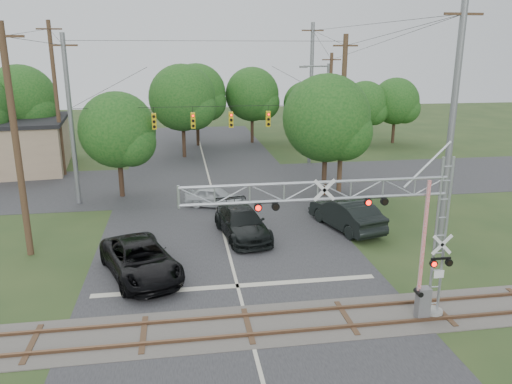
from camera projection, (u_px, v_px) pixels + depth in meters
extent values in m
plane|color=#263C1B|center=(256.00, 357.00, 17.55)|extent=(160.00, 160.00, 0.00)
cube|color=#28282A|center=(228.00, 249.00, 27.05)|extent=(14.00, 90.00, 0.02)
cube|color=#28282A|center=(210.00, 183.00, 40.35)|extent=(90.00, 12.00, 0.02)
cube|color=#4E4844|center=(248.00, 326.00, 19.44)|extent=(90.00, 3.20, 0.05)
cube|color=brown|center=(251.00, 335.00, 18.74)|extent=(90.00, 0.12, 0.14)
cube|color=brown|center=(246.00, 315.00, 20.11)|extent=(90.00, 0.12, 0.14)
cylinder|color=gray|center=(432.00, 312.00, 20.24)|extent=(0.82, 0.82, 0.27)
cube|color=silver|center=(439.00, 274.00, 19.47)|extent=(0.41, 0.03, 0.32)
cube|color=slate|center=(423.00, 303.00, 19.84)|extent=(0.50, 0.41, 1.37)
cube|color=red|center=(424.00, 238.00, 19.04)|extent=(0.13, 0.08, 4.58)
cylinder|color=slate|center=(71.00, 122.00, 33.57)|extent=(0.32, 0.32, 11.50)
cylinder|color=#453320|center=(342.00, 116.00, 36.39)|extent=(0.36, 0.36, 11.50)
cylinder|color=black|center=(212.00, 106.00, 34.74)|extent=(19.00, 0.03, 0.03)
cube|color=gold|center=(114.00, 122.00, 34.01)|extent=(0.30, 0.30, 1.10)
cube|color=gold|center=(154.00, 121.00, 34.41)|extent=(0.30, 0.30, 1.10)
cube|color=gold|center=(193.00, 120.00, 34.80)|extent=(0.30, 0.30, 1.10)
cube|color=gold|center=(231.00, 120.00, 35.20)|extent=(0.30, 0.30, 1.10)
cube|color=gold|center=(268.00, 119.00, 35.59)|extent=(0.30, 0.30, 1.10)
cube|color=gold|center=(304.00, 118.00, 35.99)|extent=(0.30, 0.30, 1.10)
imported|color=black|center=(141.00, 260.00, 23.60)|extent=(4.66, 6.62, 1.68)
imported|color=black|center=(242.00, 223.00, 28.68)|extent=(3.18, 6.01, 1.66)
imported|color=#B7BBBF|center=(215.00, 197.00, 34.24)|extent=(4.41, 2.99, 1.40)
imported|color=black|center=(346.00, 214.00, 29.95)|extent=(3.41, 5.97, 1.86)
cylinder|color=slate|center=(326.00, 121.00, 41.63)|extent=(0.21, 0.21, 9.36)
cylinder|color=slate|center=(316.00, 66.00, 40.25)|extent=(2.08, 0.12, 0.12)
cube|color=slate|center=(303.00, 67.00, 40.11)|extent=(0.62, 0.26, 0.16)
cylinder|color=#453320|center=(57.00, 100.00, 41.44)|extent=(0.34, 0.34, 12.73)
cube|color=#453320|center=(49.00, 29.00, 39.89)|extent=(2.00, 0.12, 0.12)
cylinder|color=slate|center=(311.00, 95.00, 46.00)|extent=(0.34, 0.34, 12.79)
cube|color=#453320|center=(313.00, 30.00, 44.44)|extent=(2.00, 0.12, 0.12)
cylinder|color=#453320|center=(16.00, 145.00, 24.77)|extent=(0.34, 0.34, 11.73)
cube|color=#453320|center=(2.00, 36.00, 23.35)|extent=(2.00, 0.12, 0.12)
cylinder|color=slate|center=(451.00, 132.00, 25.29)|extent=(0.34, 0.34, 12.76)
cube|color=#453320|center=(464.00, 14.00, 23.73)|extent=(2.00, 0.12, 0.12)
cylinder|color=#453320|center=(330.00, 103.00, 52.32)|extent=(0.34, 0.34, 10.15)
cube|color=#453320|center=(332.00, 60.00, 51.12)|extent=(2.00, 0.12, 0.12)
cylinder|color=#332217|center=(26.00, 141.00, 47.21)|extent=(0.36, 0.36, 4.21)
sphere|color=#134515|center=(21.00, 100.00, 46.16)|extent=(6.51, 6.51, 6.51)
cylinder|color=#332217|center=(121.00, 173.00, 36.32)|extent=(0.36, 0.36, 3.51)
sphere|color=#134515|center=(117.00, 130.00, 35.45)|extent=(5.42, 5.42, 5.42)
cylinder|color=#332217|center=(184.00, 136.00, 49.73)|extent=(0.36, 0.36, 4.20)
sphere|color=#134515|center=(182.00, 98.00, 48.69)|extent=(6.50, 6.50, 6.50)
cylinder|color=#332217|center=(198.00, 127.00, 55.89)|extent=(0.36, 0.36, 4.15)
sphere|color=#134515|center=(197.00, 93.00, 54.86)|extent=(6.41, 6.41, 6.41)
cylinder|color=#332217|center=(252.00, 126.00, 57.73)|extent=(0.36, 0.36, 3.95)
sphere|color=#134515|center=(252.00, 94.00, 56.75)|extent=(6.10, 6.10, 6.10)
cylinder|color=#332217|center=(324.00, 168.00, 36.60)|extent=(0.36, 0.36, 4.06)
sphere|color=#134515|center=(326.00, 118.00, 35.59)|extent=(6.28, 6.28, 6.28)
cylinder|color=#332217|center=(305.00, 129.00, 57.34)|extent=(0.36, 0.36, 3.23)
sphere|color=#134515|center=(305.00, 104.00, 56.53)|extent=(5.00, 5.00, 5.00)
cylinder|color=#332217|center=(363.00, 130.00, 56.91)|extent=(0.36, 0.36, 3.27)
sphere|color=#134515|center=(365.00, 104.00, 56.10)|extent=(5.05, 5.05, 5.05)
cylinder|color=#332217|center=(393.00, 128.00, 57.54)|extent=(0.36, 0.36, 3.41)
sphere|color=#134515|center=(396.00, 101.00, 56.69)|extent=(5.28, 5.28, 5.28)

